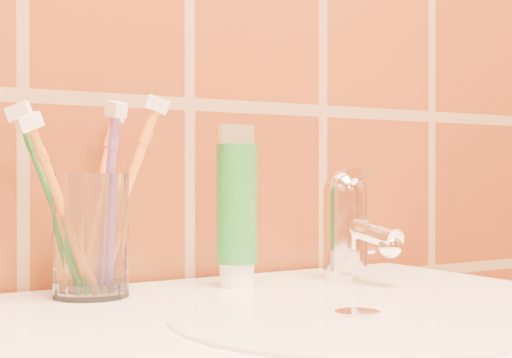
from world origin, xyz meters
TOP-DOWN VIEW (x-y plane):
  - glass_tumbler at (-0.14, 1.12)m, footprint 0.08×0.08m
  - toothpaste_tube at (0.01, 1.11)m, footprint 0.05×0.04m
  - faucet at (0.14, 1.09)m, footprint 0.05×0.11m
  - toothbrush_0 at (-0.17, 1.14)m, footprint 0.15×0.14m
  - toothbrush_1 at (-0.11, 1.12)m, footprint 0.14×0.12m
  - toothbrush_2 at (-0.17, 1.11)m, footprint 0.11×0.10m
  - toothbrush_3 at (-0.12, 1.16)m, footprint 0.15×0.15m
  - toothbrush_4 at (-0.13, 1.11)m, footprint 0.04×0.09m

SIDE VIEW (x-z plane):
  - glass_tumbler at x=-0.14m, z-range 0.85..0.97m
  - faucet at x=0.14m, z-range 0.85..0.97m
  - toothpaste_tube at x=0.01m, z-range 0.84..1.01m
  - toothbrush_2 at x=-0.17m, z-range 0.85..1.02m
  - toothbrush_0 at x=-0.17m, z-range 0.84..1.04m
  - toothbrush_4 at x=-0.13m, z-range 0.84..1.04m
  - toothbrush_3 at x=-0.12m, z-range 0.84..1.04m
  - toothbrush_1 at x=-0.11m, z-range 0.84..1.04m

